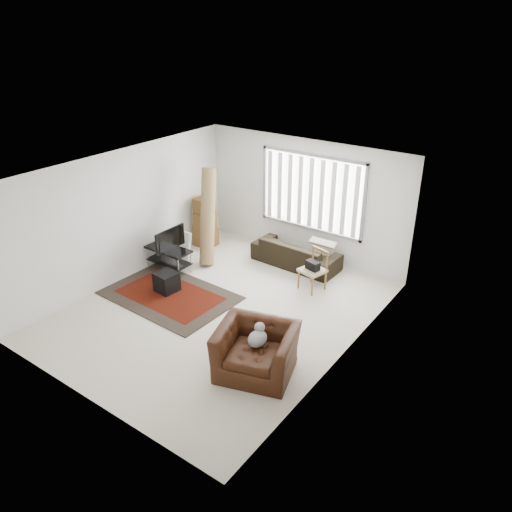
% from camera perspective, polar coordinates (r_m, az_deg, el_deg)
% --- Properties ---
extents(room, '(6.00, 6.02, 2.71)m').
position_cam_1_polar(room, '(9.07, -2.20, 4.61)').
color(room, beige).
rests_on(room, ground).
extents(persian_rug, '(2.60, 1.78, 0.02)m').
position_cam_1_polar(persian_rug, '(10.10, -9.83, -4.45)').
color(persian_rug, black).
rests_on(persian_rug, ground).
extents(tv_stand, '(1.03, 0.46, 0.51)m').
position_cam_1_polar(tv_stand, '(10.94, -9.95, 0.18)').
color(tv_stand, black).
rests_on(tv_stand, ground).
extents(tv, '(0.11, 0.83, 0.48)m').
position_cam_1_polar(tv, '(10.78, -10.11, 2.00)').
color(tv, black).
rests_on(tv, tv_stand).
extents(subwoofer, '(0.44, 0.44, 0.40)m').
position_cam_1_polar(subwoofer, '(10.17, -10.18, -2.90)').
color(subwoofer, black).
rests_on(subwoofer, persian_rug).
extents(moving_boxes, '(0.50, 0.47, 1.18)m').
position_cam_1_polar(moving_boxes, '(11.94, -5.85, 3.66)').
color(moving_boxes, brown).
rests_on(moving_boxes, ground).
extents(white_flatpack, '(0.51, 0.21, 0.65)m').
position_cam_1_polar(white_flatpack, '(11.47, -8.51, 1.31)').
color(white_flatpack, silver).
rests_on(white_flatpack, ground).
extents(rolled_rug, '(0.72, 0.98, 2.10)m').
position_cam_1_polar(rolled_rug, '(11.01, -5.54, 4.51)').
color(rolled_rug, olive).
rests_on(rolled_rug, ground).
extents(sofa, '(1.99, 0.91, 0.76)m').
position_cam_1_polar(sofa, '(11.03, 4.61, 0.78)').
color(sofa, black).
rests_on(sofa, ground).
extents(side_chair, '(0.55, 0.55, 0.85)m').
position_cam_1_polar(side_chair, '(10.05, 6.56, -1.39)').
color(side_chair, '#958462').
rests_on(side_chair, ground).
extents(armchair, '(1.46, 1.36, 0.89)m').
position_cam_1_polar(armchair, '(7.78, 0.04, -10.43)').
color(armchair, '#32160A').
rests_on(armchair, ground).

